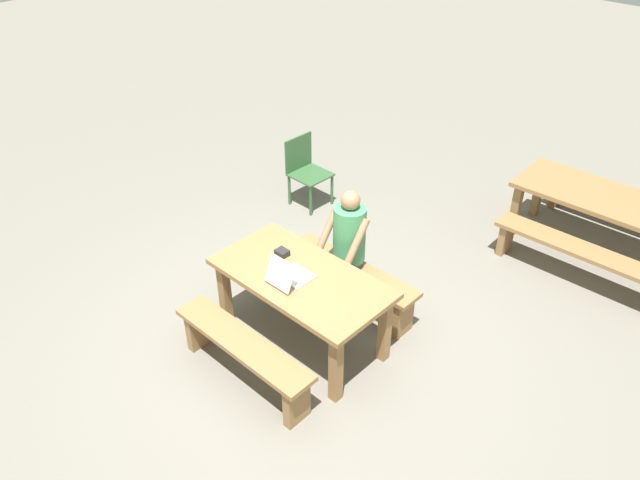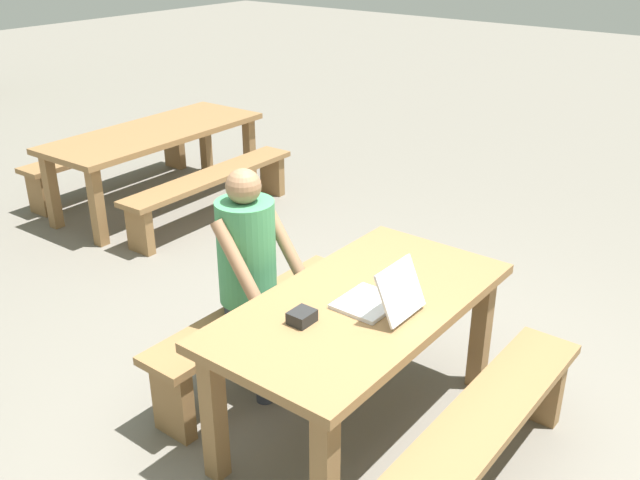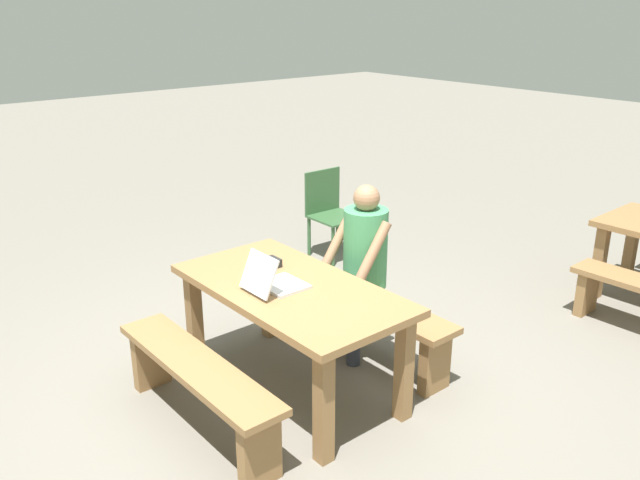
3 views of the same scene
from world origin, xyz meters
The scene contains 8 objects.
ground_plane centered at (0.00, 0.00, 0.00)m, with size 30.00×30.00×0.00m, color slate.
picnic_table_front centered at (0.00, 0.00, 0.63)m, with size 1.62×0.84×0.75m.
bench_near centered at (0.00, -0.71, 0.33)m, with size 1.47×0.30×0.46m.
bench_far centered at (0.00, 0.71, 0.33)m, with size 1.47×0.30×0.46m.
laptop centered at (-0.02, -0.12, 0.82)m, with size 0.29×0.36×0.25m.
small_pouch centered at (-0.34, 0.10, 0.78)m, with size 0.12×0.10×0.06m.
person_seated centered at (-0.05, 0.67, 0.75)m, with size 0.42×0.41×1.28m.
plastic_chair centered at (-1.73, 1.83, 0.46)m, with size 0.45×0.45×0.87m.
Camera 3 is at (3.08, -2.33, 2.47)m, focal length 37.02 mm.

